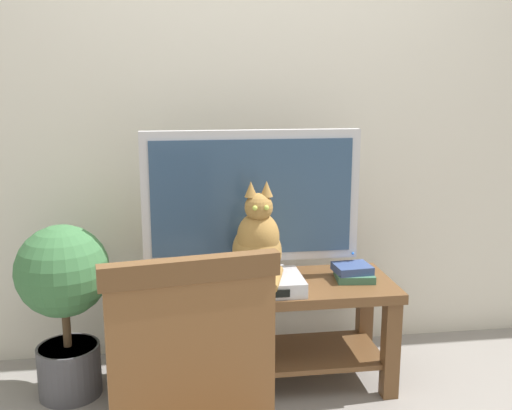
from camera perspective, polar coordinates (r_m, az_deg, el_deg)
name	(u,v)px	position (r m, az deg, el deg)	size (l,w,h in m)	color
back_wall	(249,80)	(3.02, -0.66, 11.96)	(7.00, 0.12, 2.80)	beige
tv_stand	(254,315)	(2.74, -0.15, -10.62)	(1.28, 0.46, 0.50)	brown
tv	(252,201)	(2.66, -0.40, 0.35)	(0.98, 0.20, 0.69)	#B7B7BC
media_box	(257,284)	(2.60, 0.09, -7.61)	(0.40, 0.28, 0.06)	#BCBCC1
cat	(258,243)	(2.52, 0.17, -3.72)	(0.22, 0.37, 0.43)	olive
book_stack	(353,272)	(2.77, 9.40, -6.45)	(0.19, 0.18, 0.07)	#38664C
potted_plant	(64,294)	(2.75, -18.07, -8.15)	(0.41, 0.41, 0.79)	#47474C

